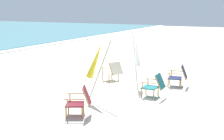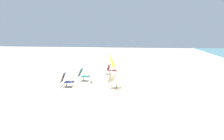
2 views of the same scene
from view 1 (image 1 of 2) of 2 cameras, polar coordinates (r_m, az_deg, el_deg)
The scene contains 7 objects.
ground_plane at distance 10.38m, azimuth 2.01°, elevation -5.01°, with size 80.00×80.00×0.00m, color beige.
beach_chair_front_left at distance 8.61m, azimuth -5.81°, elevation -5.53°, with size 0.82×0.87×0.81m.
beach_chair_front_right at distance 10.37m, azimuth 7.79°, elevation -2.68°, with size 0.60×0.73×0.80m.
beach_chair_far_center at distance 11.93m, azimuth 12.15°, elevation -0.96°, with size 0.68×0.78×0.81m.
beach_chair_back_right at distance 12.54m, azimuth 0.16°, elevation -0.14°, with size 0.84×0.92×0.79m.
umbrella_furled_white at distance 11.34m, azimuth 4.44°, elevation 3.53°, with size 0.22×0.35×2.12m.
umbrella_furled_yellow at distance 9.64m, azimuth -3.00°, elevation 1.68°, with size 0.37×0.83×2.00m.
Camera 1 is at (-9.06, -4.13, 2.93)m, focal length 50.00 mm.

